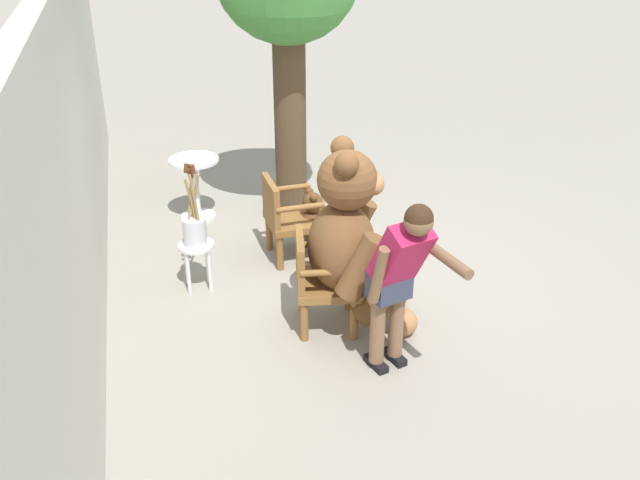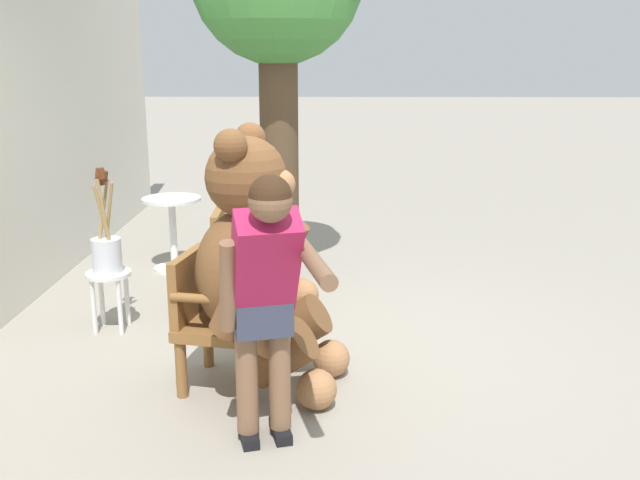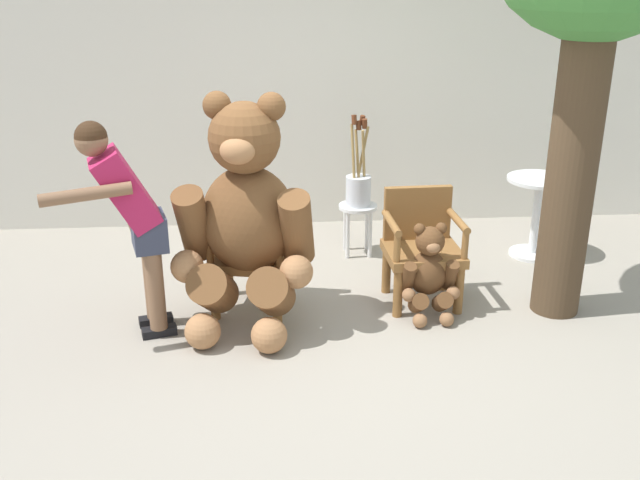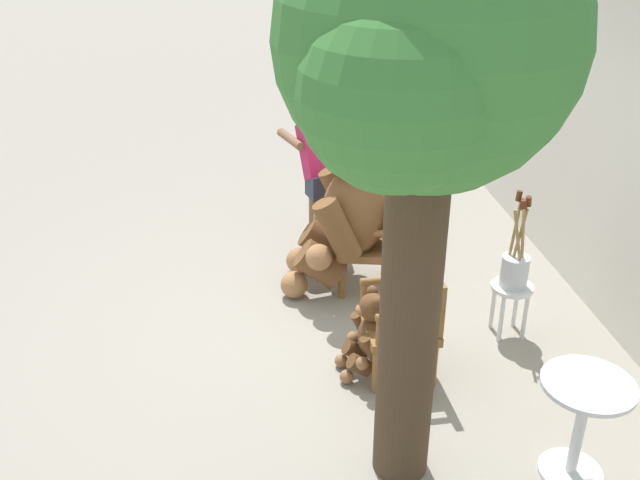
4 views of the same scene
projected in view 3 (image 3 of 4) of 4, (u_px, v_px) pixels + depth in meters
The scene contains 10 objects.
ground_plane at pixel (343, 332), 5.05m from camera, with size 60.00×60.00×0.00m, color gray.
back_wall at pixel (319, 81), 6.78m from camera, with size 10.00×0.16×2.80m, color silver.
wooden_chair_left at pixel (252, 248), 5.31m from camera, with size 0.65×0.62×0.86m.
wooden_chair_right at pixel (421, 243), 5.40m from camera, with size 0.58×0.54×0.86m.
teddy_bear_large at pixel (246, 216), 4.93m from camera, with size 1.02×1.02×1.66m.
teddy_bear_small at pixel (429, 272), 5.18m from camera, with size 0.43×0.41×0.71m.
person_visitor at pixel (129, 211), 4.73m from camera, with size 0.75×0.62×1.53m.
white_stool at pixel (358, 216), 6.30m from camera, with size 0.34×0.34×0.46m.
brush_bucket at pixel (358, 185), 6.20m from camera, with size 0.22×0.22×0.80m.
round_side_table at pixel (537, 208), 6.23m from camera, with size 0.56×0.56×0.72m.
Camera 3 is at (-0.49, -4.45, 2.44)m, focal length 40.00 mm.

